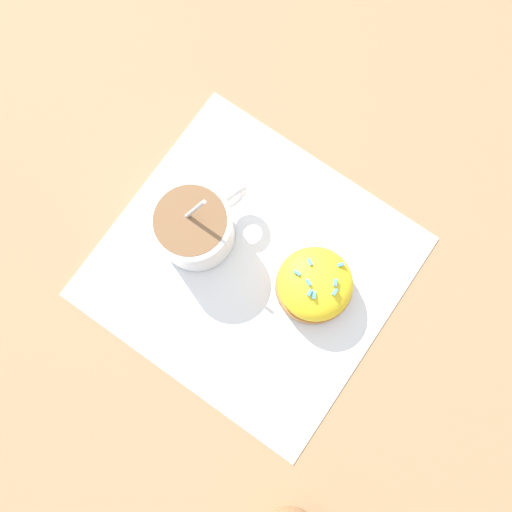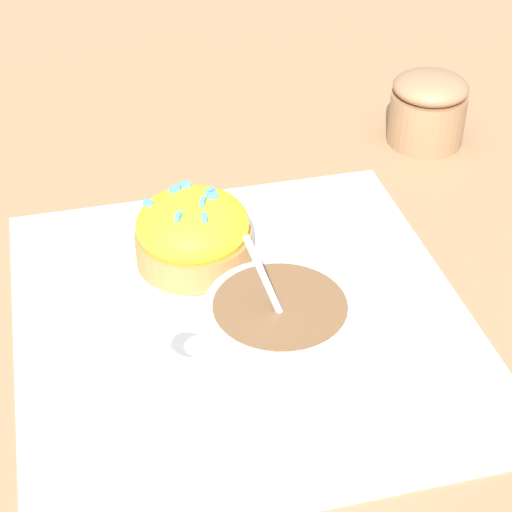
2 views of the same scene
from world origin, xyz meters
The scene contains 4 objects.
ground_plane centered at (0.00, 0.00, 0.00)m, with size 3.00×3.00×0.00m, color #93704C.
paper_napkin centered at (0.00, 0.00, 0.00)m, with size 0.33×0.32×0.00m.
coffee_cup centered at (0.07, -0.01, 0.04)m, with size 0.08×0.11×0.11m.
frosted_pastry centered at (-0.07, -0.01, 0.03)m, with size 0.08×0.08×0.06m.
Camera 1 is at (-0.05, 0.07, 0.55)m, focal length 35.00 mm.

